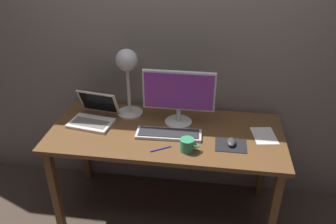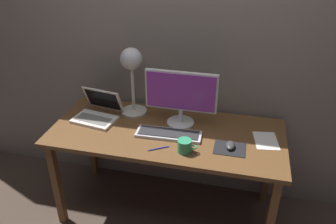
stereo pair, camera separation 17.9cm
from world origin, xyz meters
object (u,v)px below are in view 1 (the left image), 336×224
(monitor, at_px, (179,95))
(laptop, at_px, (94,113))
(coffee_mug, at_px, (187,145))
(desk_lamp, at_px, (127,68))
(keyboard_main, at_px, (169,134))
(pen, at_px, (161,149))
(mouse, at_px, (231,142))

(monitor, height_order, laptop, monitor)
(coffee_mug, bearing_deg, desk_lamp, 138.97)
(coffee_mug, bearing_deg, monitor, 106.01)
(keyboard_main, bearing_deg, desk_lamp, 142.46)
(keyboard_main, height_order, pen, keyboard_main)
(laptop, xyz_separation_m, coffee_mug, (0.70, -0.28, -0.02))
(monitor, bearing_deg, desk_lamp, 167.81)
(coffee_mug, bearing_deg, pen, -175.67)
(coffee_mug, relative_size, pen, 0.89)
(mouse, bearing_deg, desk_lamp, 157.81)
(desk_lamp, bearing_deg, coffee_mug, -41.03)
(keyboard_main, distance_m, mouse, 0.42)
(monitor, bearing_deg, pen, -101.50)
(laptop, height_order, desk_lamp, desk_lamp)
(monitor, xyz_separation_m, laptop, (-0.60, -0.05, -0.17))
(desk_lamp, xyz_separation_m, pen, (0.31, -0.42, -0.36))
(laptop, distance_m, pen, 0.61)
(mouse, height_order, pen, mouse)
(pen, bearing_deg, coffee_mug, 4.33)
(keyboard_main, relative_size, pen, 3.18)
(laptop, relative_size, mouse, 3.54)
(desk_lamp, height_order, mouse, desk_lamp)
(laptop, relative_size, coffee_mug, 2.74)
(monitor, relative_size, mouse, 5.18)
(laptop, bearing_deg, desk_lamp, 29.17)
(pen, bearing_deg, desk_lamp, 126.06)
(mouse, height_order, coffee_mug, coffee_mug)
(laptop, height_order, mouse, laptop)
(mouse, bearing_deg, monitor, 148.92)
(monitor, xyz_separation_m, pen, (-0.07, -0.34, -0.22))
(pen, bearing_deg, keyboard_main, 82.18)
(keyboard_main, bearing_deg, monitor, 75.01)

